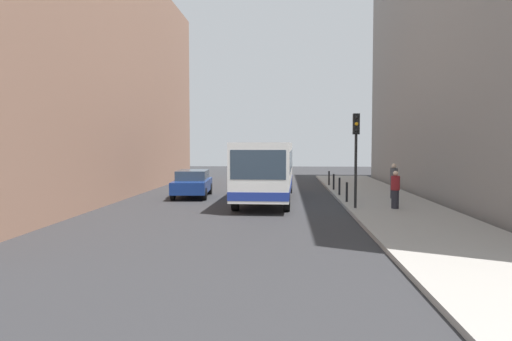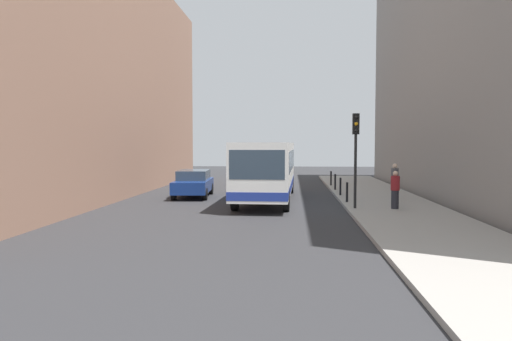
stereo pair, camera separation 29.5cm
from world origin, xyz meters
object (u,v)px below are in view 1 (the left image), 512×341
Objects in this scene: traffic_light at (356,142)px; bollard_farthest at (329,178)px; car_beside_bus at (193,183)px; bollard_mid at (339,186)px; bollard_far at (334,182)px; pedestrian_mid_sidewalk at (394,181)px; bollard_near at (347,192)px; bus at (267,167)px; pedestrian_near_signal at (395,190)px.

traffic_light is 11.77m from bollard_farthest.
car_beside_bus reaches higher than bollard_mid.
bollard_mid is (8.07, 0.14, -0.16)m from car_beside_bus.
bollard_farthest is (-0.10, 11.53, -2.38)m from traffic_light.
bollard_farthest is (0.00, 3.13, 0.00)m from bollard_far.
pedestrian_mid_sidewalk is (2.49, 3.81, -1.96)m from traffic_light.
traffic_light is 3.21m from bollard_near.
bus is 4.40m from bollard_near.
pedestrian_mid_sidewalk is (6.50, -0.01, -0.68)m from bus.
bollard_mid is at bearing -90.00° from bollard_far.
pedestrian_near_signal reaches higher than bollard_near.
traffic_light is at bearing 144.34° from car_beside_bus.
pedestrian_mid_sidewalk is at bearing 169.41° from car_beside_bus.
traffic_light is 2.29× the size of pedestrian_mid_sidewalk.
pedestrian_mid_sidewalk reaches higher than pedestrian_near_signal.
bollard_farthest is at bearing 90.50° from traffic_light.
bollard_mid is 1.00× the size of bollard_farthest.
bollard_farthest is at bearing 27.95° from pedestrian_mid_sidewalk.
car_beside_bus is at bearing -15.86° from bus.
traffic_light is (8.17, -5.13, 2.22)m from car_beside_bus.
bollard_near and bollard_mid have the same top height.
pedestrian_mid_sidewalk reaches higher than bollard_near.
bollard_mid is 1.00× the size of bollard_far.
traffic_light reaches higher than bollard_near.
bollard_far is 8.69m from pedestrian_near_signal.
bollard_mid is at bearing 36.97° from pedestrian_near_signal.
pedestrian_near_signal reaches higher than bollard_far.
bollard_far is 0.58× the size of pedestrian_near_signal.
bollard_far is at bearing -129.05° from bus.
bollard_mid is 0.58× the size of pedestrian_near_signal.
pedestrian_near_signal reaches higher than car_beside_bus.
traffic_light is 4.32× the size of bollard_farthest.
bollard_near is 9.38m from bollard_farthest.
pedestrian_near_signal is (9.86, -5.23, 0.18)m from car_beside_bus.
car_beside_bus is at bearing 80.65° from pedestrian_near_signal.
bus is at bearing 159.09° from car_beside_bus.
pedestrian_mid_sidewalk reaches higher than bollard_mid.
bus is 6.79× the size of pedestrian_near_signal.
bus is 11.67× the size of bollard_farthest.
traffic_light is 4.96m from pedestrian_mid_sidewalk.
bollard_mid is (-0.10, 5.27, -2.38)m from traffic_light.
traffic_light is 4.32× the size of bollard_far.
bollard_near is (-0.10, 2.15, -2.38)m from traffic_light.
bollard_mid is at bearing -90.00° from bollard_farthest.
bollard_near is 3.13m from bollard_mid.
bollard_near is 3.11m from pedestrian_mid_sidewalk.
bollard_far is (0.00, 6.25, 0.00)m from bollard_near.
bollard_near and bollard_far have the same top height.
bus is 8.71m from bollard_farthest.
traffic_light reaches higher than bollard_farthest.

